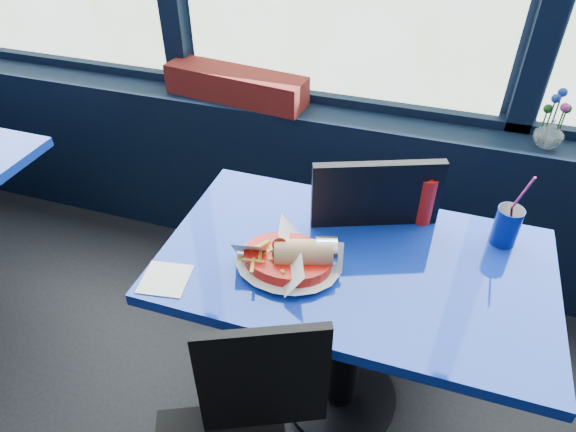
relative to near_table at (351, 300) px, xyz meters
The scene contains 9 objects.
window_sill 0.94m from the near_table, 109.03° to the left, with size 5.00×0.26×0.80m, color black.
near_table is the anchor object (origin of this frame).
chair_near_back 0.33m from the near_table, 78.63° to the left, with size 0.58×0.58×0.99m.
planter_box 1.17m from the near_table, 131.37° to the left, with size 0.67×0.17×0.13m, color maroon.
flower_vase 1.06m from the near_table, 54.85° to the left, with size 0.15×0.15×0.24m.
food_basket 0.30m from the near_table, 153.38° to the right, with size 0.31×0.31×0.11m.
ketchup_bottle 0.42m from the near_table, 56.92° to the left, with size 0.06×0.06×0.23m.
soda_cup 0.55m from the near_table, 28.56° to the left, with size 0.08×0.08×0.28m.
napkin 0.61m from the near_table, 153.69° to the right, with size 0.14×0.14×0.00m, color white.
Camera 1 is at (0.46, 0.83, 1.85)m, focal length 32.00 mm.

